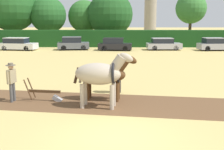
{
  "coord_description": "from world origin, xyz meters",
  "views": [
    {
      "loc": [
        -0.01,
        -8.48,
        3.74
      ],
      "look_at": [
        -0.21,
        4.72,
        1.1
      ],
      "focal_mm": 45.0,
      "sensor_mm": 36.0,
      "label": 1
    }
  ],
  "objects_px": {
    "plow": "(47,94)",
    "parked_car_center": "(115,44)",
    "parked_car_center_right": "(163,44)",
    "tree_center_left": "(84,16)",
    "tree_left": "(48,15)",
    "farmer_at_plow": "(12,79)",
    "parked_car_right": "(215,44)",
    "draft_horse_lead_left": "(100,74)",
    "tree_far_left": "(12,6)",
    "farmer_beside_team": "(118,75)",
    "parked_car_left": "(18,44)",
    "parked_car_center_left": "(73,44)",
    "draft_horse_lead_right": "(105,75)",
    "tree_center": "(110,14)",
    "tree_center_right": "(191,8)"
  },
  "relations": [
    {
      "from": "tree_center_right",
      "to": "parked_car_left",
      "type": "xyz_separation_m",
      "value": [
        -23.19,
        -8.95,
        -4.57
      ]
    },
    {
      "from": "parked_car_center_left",
      "to": "parked_car_center_right",
      "type": "relative_size",
      "value": 0.94
    },
    {
      "from": "tree_left",
      "to": "farmer_beside_team",
      "type": "bearing_deg",
      "value": -70.29
    },
    {
      "from": "tree_left",
      "to": "parked_car_center_right",
      "type": "relative_size",
      "value": 1.66
    },
    {
      "from": "draft_horse_lead_left",
      "to": "parked_car_left",
      "type": "bearing_deg",
      "value": 124.42
    },
    {
      "from": "parked_car_center_right",
      "to": "tree_center_left",
      "type": "bearing_deg",
      "value": 133.84
    },
    {
      "from": "tree_left",
      "to": "farmer_at_plow",
      "type": "xyz_separation_m",
      "value": [
        5.53,
        -30.63,
        -3.26
      ]
    },
    {
      "from": "tree_center",
      "to": "parked_car_left",
      "type": "relative_size",
      "value": 1.67
    },
    {
      "from": "plow",
      "to": "parked_car_center",
      "type": "relative_size",
      "value": 0.43
    },
    {
      "from": "tree_center_left",
      "to": "farmer_at_plow",
      "type": "relative_size",
      "value": 3.7
    },
    {
      "from": "draft_horse_lead_left",
      "to": "parked_car_center",
      "type": "distance_m",
      "value": 22.35
    },
    {
      "from": "tree_far_left",
      "to": "tree_left",
      "type": "height_order",
      "value": "tree_far_left"
    },
    {
      "from": "tree_left",
      "to": "draft_horse_lead_left",
      "type": "relative_size",
      "value": 2.69
    },
    {
      "from": "tree_far_left",
      "to": "plow",
      "type": "height_order",
      "value": "tree_far_left"
    },
    {
      "from": "tree_left",
      "to": "farmer_at_plow",
      "type": "bearing_deg",
      "value": -79.76
    },
    {
      "from": "tree_far_left",
      "to": "farmer_at_plow",
      "type": "distance_m",
      "value": 32.36
    },
    {
      "from": "tree_center_left",
      "to": "draft_horse_lead_left",
      "type": "bearing_deg",
      "value": -82.48
    },
    {
      "from": "farmer_beside_team",
      "to": "parked_car_left",
      "type": "bearing_deg",
      "value": 172.38
    },
    {
      "from": "tree_left",
      "to": "parked_car_right",
      "type": "distance_m",
      "value": 24.17
    },
    {
      "from": "parked_car_right",
      "to": "parked_car_center_right",
      "type": "bearing_deg",
      "value": 170.23
    },
    {
      "from": "farmer_at_plow",
      "to": "parked_car_center_left",
      "type": "relative_size",
      "value": 0.45
    },
    {
      "from": "draft_horse_lead_left",
      "to": "tree_left",
      "type": "bearing_deg",
      "value": 114.62
    },
    {
      "from": "draft_horse_lead_right",
      "to": "parked_car_center_right",
      "type": "height_order",
      "value": "draft_horse_lead_right"
    },
    {
      "from": "tree_center_left",
      "to": "parked_car_center",
      "type": "xyz_separation_m",
      "value": [
        4.84,
        -10.78,
        -3.43
      ]
    },
    {
      "from": "plow",
      "to": "farmer_at_plow",
      "type": "xyz_separation_m",
      "value": [
        -1.55,
        -0.14,
        0.74
      ]
    },
    {
      "from": "parked_car_center",
      "to": "parked_car_center_right",
      "type": "bearing_deg",
      "value": 9.61
    },
    {
      "from": "farmer_beside_team",
      "to": "parked_car_right",
      "type": "bearing_deg",
      "value": 110.84
    },
    {
      "from": "plow",
      "to": "parked_car_center",
      "type": "height_order",
      "value": "parked_car_center"
    },
    {
      "from": "tree_center",
      "to": "draft_horse_lead_right",
      "type": "bearing_deg",
      "value": -89.23
    },
    {
      "from": "tree_center_right",
      "to": "plow",
      "type": "height_order",
      "value": "tree_center_right"
    },
    {
      "from": "draft_horse_lead_right",
      "to": "parked_car_center_right",
      "type": "relative_size",
      "value": 0.66
    },
    {
      "from": "tree_center_right",
      "to": "farmer_at_plow",
      "type": "bearing_deg",
      "value": -117.38
    },
    {
      "from": "parked_car_center",
      "to": "parked_car_center_right",
      "type": "distance_m",
      "value": 6.02
    },
    {
      "from": "tree_center_right",
      "to": "draft_horse_lead_right",
      "type": "bearing_deg",
      "value": -111.0
    },
    {
      "from": "draft_horse_lead_right",
      "to": "parked_car_center_right",
      "type": "xyz_separation_m",
      "value": [
        6.3,
        21.81,
        -0.51
      ]
    },
    {
      "from": "parked_car_center_left",
      "to": "parked_car_center_right",
      "type": "bearing_deg",
      "value": -6.71
    },
    {
      "from": "tree_left",
      "to": "farmer_beside_team",
      "type": "height_order",
      "value": "tree_left"
    },
    {
      "from": "tree_center",
      "to": "parked_car_left",
      "type": "distance_m",
      "value": 14.71
    },
    {
      "from": "tree_center_right",
      "to": "draft_horse_lead_left",
      "type": "xyz_separation_m",
      "value": [
        -11.8,
        -31.44,
        -3.84
      ]
    },
    {
      "from": "tree_center",
      "to": "parked_car_center_right",
      "type": "bearing_deg",
      "value": -51.48
    },
    {
      "from": "parked_car_center",
      "to": "parked_car_center_right",
      "type": "height_order",
      "value": "parked_car_center"
    },
    {
      "from": "plow",
      "to": "parked_car_center_left",
      "type": "xyz_separation_m",
      "value": [
        -2.12,
        22.02,
        0.44
      ]
    },
    {
      "from": "farmer_beside_team",
      "to": "parked_car_center",
      "type": "height_order",
      "value": "farmer_beside_team"
    },
    {
      "from": "plow",
      "to": "parked_car_right",
      "type": "bearing_deg",
      "value": 62.57
    },
    {
      "from": "parked_car_center_right",
      "to": "farmer_beside_team",
      "type": "bearing_deg",
      "value": -108.38
    },
    {
      "from": "tree_center_left",
      "to": "parked_car_center_left",
      "type": "xyz_separation_m",
      "value": [
        -0.28,
        -10.19,
        -3.38
      ]
    },
    {
      "from": "draft_horse_lead_right",
      "to": "draft_horse_lead_left",
      "type": "bearing_deg",
      "value": -90.59
    },
    {
      "from": "tree_center_left",
      "to": "farmer_at_plow",
      "type": "height_order",
      "value": "tree_center_left"
    },
    {
      "from": "draft_horse_lead_right",
      "to": "parked_car_center",
      "type": "bearing_deg",
      "value": 96.74
    },
    {
      "from": "farmer_at_plow",
      "to": "farmer_beside_team",
      "type": "distance_m",
      "value": 5.12
    }
  ]
}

